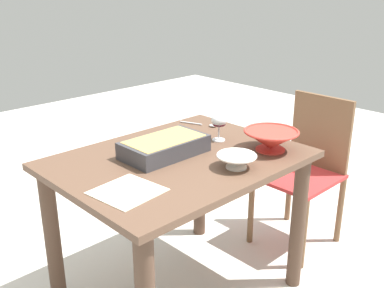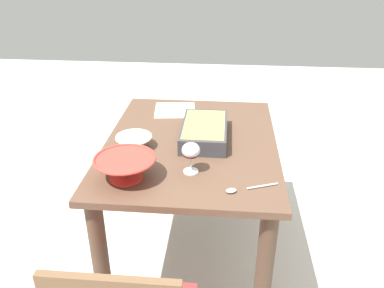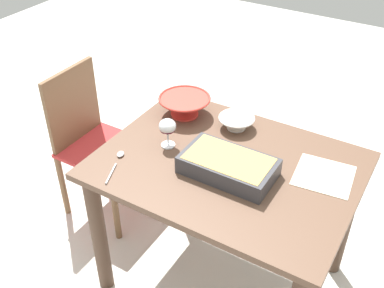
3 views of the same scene
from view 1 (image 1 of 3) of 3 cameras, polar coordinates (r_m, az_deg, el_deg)
The scene contains 8 objects.
dining_table at distance 2.12m, azimuth -1.63°, elevation -5.38°, with size 1.11×0.84×0.76m.
chair at distance 2.76m, azimuth 14.40°, elevation -2.67°, with size 0.43×0.40×0.89m.
wine_glass at distance 2.24m, azimuth 3.45°, elevation 2.79°, with size 0.08×0.08×0.14m.
casserole_dish at distance 2.07m, azimuth -3.52°, elevation -0.24°, with size 0.39×0.22×0.08m.
mixing_bowl at distance 2.15m, azimuth 9.98°, elevation 0.60°, with size 0.26×0.26×0.10m.
small_bowl at distance 1.94m, azimuth 5.66°, elevation -2.03°, with size 0.18×0.18×0.06m.
serving_spoon at distance 2.49m, azimuth 1.77°, elevation 2.46°, with size 0.10×0.21×0.01m.
napkin at distance 1.75m, azimuth -8.20°, elevation -5.96°, with size 0.23×0.23×0.00m, color beige.
Camera 1 is at (1.28, 1.42, 1.52)m, focal length 42.05 mm.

